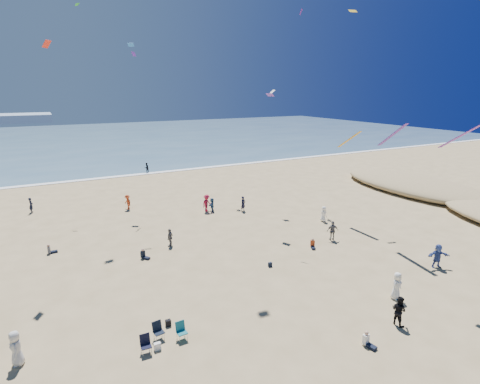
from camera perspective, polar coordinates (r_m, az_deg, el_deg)
ground at (r=21.60m, az=5.66°, el=-22.19°), size 220.00×220.00×0.00m
ocean at (r=110.34m, az=-22.81°, el=7.34°), size 220.00×100.00×0.06m
surf_line at (r=61.34m, az=-18.12°, el=2.25°), size 220.00×1.20×0.08m
standing_flyers at (r=33.12m, az=-0.75°, el=-6.37°), size 30.46×51.44×1.92m
seated_group at (r=26.67m, az=1.06°, el=-13.13°), size 20.97×27.09×0.84m
chair_cluster at (r=21.67m, az=-11.73°, el=-20.68°), size 2.63×1.45×1.00m
white_tote at (r=21.53m, az=-12.47°, el=-21.98°), size 0.35×0.20×0.40m
black_backpack at (r=23.13m, az=-10.88°, el=-19.00°), size 0.30×0.22×0.38m
navy_bag at (r=29.30m, az=4.61°, el=-10.96°), size 0.28×0.18×0.34m
kites_aloft at (r=33.09m, az=6.29°, el=18.34°), size 40.96×37.07×23.39m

